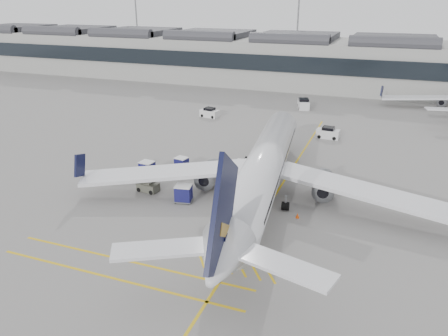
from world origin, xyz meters
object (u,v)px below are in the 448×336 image
(ramp_agent_a, at_px, (255,187))
(pushback_tug, at_px, (148,186))
(belt_loader, at_px, (249,170))
(ramp_agent_b, at_px, (239,187))
(baggage_cart_a, at_px, (254,175))
(airliner_main, at_px, (263,170))

(ramp_agent_a, xyz_separation_m, pushback_tug, (-11.64, -3.45, -0.32))
(belt_loader, bearing_deg, ramp_agent_a, -72.84)
(ramp_agent_b, height_order, pushback_tug, ramp_agent_b)
(ramp_agent_b, relative_size, pushback_tug, 0.69)
(ramp_agent_b, bearing_deg, pushback_tug, 3.78)
(baggage_cart_a, bearing_deg, ramp_agent_a, -73.06)
(baggage_cart_a, xyz_separation_m, pushback_tug, (-10.53, -6.75, -0.28))
(ramp_agent_a, bearing_deg, belt_loader, 87.50)
(ramp_agent_b, bearing_deg, ramp_agent_a, -176.46)
(airliner_main, height_order, ramp_agent_b, airliner_main)
(airliner_main, distance_m, pushback_tug, 13.29)
(belt_loader, xyz_separation_m, ramp_agent_b, (0.64, -5.95, 0.21))
(airliner_main, distance_m, belt_loader, 7.68)
(airliner_main, xyz_separation_m, ramp_agent_a, (-1.08, 0.82, -2.53))
(airliner_main, xyz_separation_m, ramp_agent_b, (-2.84, 0.30, -2.59))
(airliner_main, bearing_deg, ramp_agent_a, 135.66)
(airliner_main, bearing_deg, belt_loader, 111.95)
(airliner_main, height_order, pushback_tug, airliner_main)
(belt_loader, relative_size, ramp_agent_a, 3.00)
(airliner_main, distance_m, ramp_agent_b, 3.85)
(ramp_agent_a, xyz_separation_m, ramp_agent_b, (-1.76, -0.51, -0.06))
(airliner_main, distance_m, ramp_agent_a, 2.87)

